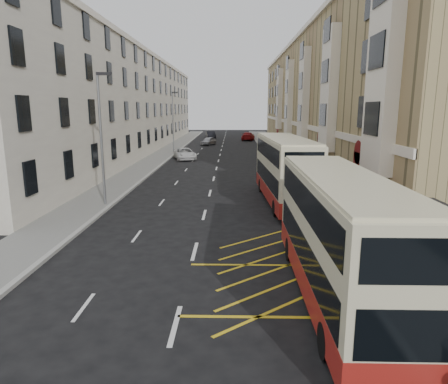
{
  "coord_description": "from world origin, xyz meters",
  "views": [
    {
      "loc": [
        1.61,
        -12.32,
        6.09
      ],
      "look_at": [
        1.21,
        7.04,
        1.98
      ],
      "focal_mm": 32.0,
      "sensor_mm": 36.0,
      "label": 1
    }
  ],
  "objects_px": {
    "street_lamp_far": "(173,119)",
    "pedestrian_near": "(420,286)",
    "pedestrian_far": "(359,222)",
    "car_dark": "(211,135)",
    "street_lamp_near": "(102,132)",
    "pedestrian_mid": "(401,238)",
    "car_red": "(248,136)",
    "double_decker_front": "(339,237)",
    "white_van": "(185,154)",
    "car_silver": "(208,141)",
    "double_decker_rear": "(285,170)"
  },
  "relations": [
    {
      "from": "pedestrian_mid",
      "to": "pedestrian_far",
      "type": "height_order",
      "value": "pedestrian_mid"
    },
    {
      "from": "pedestrian_near",
      "to": "double_decker_front",
      "type": "bearing_deg",
      "value": -33.22
    },
    {
      "from": "double_decker_rear",
      "to": "pedestrian_near",
      "type": "height_order",
      "value": "double_decker_rear"
    },
    {
      "from": "white_van",
      "to": "car_red",
      "type": "distance_m",
      "value": 30.14
    },
    {
      "from": "double_decker_front",
      "to": "car_red",
      "type": "height_order",
      "value": "double_decker_front"
    },
    {
      "from": "double_decker_rear",
      "to": "car_red",
      "type": "xyz_separation_m",
      "value": [
        -0.41,
        50.86,
        -1.4
      ]
    },
    {
      "from": "pedestrian_near",
      "to": "car_red",
      "type": "height_order",
      "value": "pedestrian_near"
    },
    {
      "from": "car_dark",
      "to": "car_red",
      "type": "relative_size",
      "value": 0.88
    },
    {
      "from": "double_decker_front",
      "to": "pedestrian_mid",
      "type": "relative_size",
      "value": 5.31
    },
    {
      "from": "pedestrian_mid",
      "to": "car_dark",
      "type": "relative_size",
      "value": 0.42
    },
    {
      "from": "street_lamp_near",
      "to": "car_dark",
      "type": "bearing_deg",
      "value": 86.23
    },
    {
      "from": "street_lamp_far",
      "to": "white_van",
      "type": "bearing_deg",
      "value": -71.39
    },
    {
      "from": "double_decker_rear",
      "to": "white_van",
      "type": "relative_size",
      "value": 2.2
    },
    {
      "from": "street_lamp_near",
      "to": "pedestrian_mid",
      "type": "distance_m",
      "value": 17.68
    },
    {
      "from": "street_lamp_far",
      "to": "pedestrian_near",
      "type": "xyz_separation_m",
      "value": [
        13.37,
        -43.61,
        -3.54
      ]
    },
    {
      "from": "pedestrian_mid",
      "to": "double_decker_rear",
      "type": "bearing_deg",
      "value": 109.02
    },
    {
      "from": "car_dark",
      "to": "pedestrian_far",
      "type": "bearing_deg",
      "value": -90.76
    },
    {
      "from": "double_decker_front",
      "to": "pedestrian_far",
      "type": "bearing_deg",
      "value": 66.55
    },
    {
      "from": "street_lamp_far",
      "to": "pedestrian_far",
      "type": "bearing_deg",
      "value": -69.51
    },
    {
      "from": "pedestrian_near",
      "to": "car_dark",
      "type": "distance_m",
      "value": 69.52
    },
    {
      "from": "pedestrian_far",
      "to": "car_red",
      "type": "height_order",
      "value": "pedestrian_far"
    },
    {
      "from": "car_silver",
      "to": "car_red",
      "type": "bearing_deg",
      "value": 76.3
    },
    {
      "from": "pedestrian_near",
      "to": "pedestrian_far",
      "type": "height_order",
      "value": "pedestrian_near"
    },
    {
      "from": "pedestrian_far",
      "to": "car_silver",
      "type": "bearing_deg",
      "value": -39.18
    },
    {
      "from": "pedestrian_mid",
      "to": "street_lamp_far",
      "type": "bearing_deg",
      "value": 112.51
    },
    {
      "from": "street_lamp_far",
      "to": "car_dark",
      "type": "distance_m",
      "value": 25.78
    },
    {
      "from": "street_lamp_near",
      "to": "double_decker_front",
      "type": "height_order",
      "value": "street_lamp_near"
    },
    {
      "from": "car_silver",
      "to": "street_lamp_far",
      "type": "bearing_deg",
      "value": -87.41
    },
    {
      "from": "pedestrian_far",
      "to": "car_red",
      "type": "distance_m",
      "value": 58.86
    },
    {
      "from": "pedestrian_near",
      "to": "pedestrian_mid",
      "type": "bearing_deg",
      "value": -103.73
    },
    {
      "from": "double_decker_front",
      "to": "car_dark",
      "type": "bearing_deg",
      "value": 96.76
    },
    {
      "from": "double_decker_front",
      "to": "car_silver",
      "type": "xyz_separation_m",
      "value": [
        -7.35,
        54.2,
        -1.41
      ]
    },
    {
      "from": "car_silver",
      "to": "pedestrian_mid",
      "type": "bearing_deg",
      "value": -57.41
    },
    {
      "from": "pedestrian_near",
      "to": "white_van",
      "type": "xyz_separation_m",
      "value": [
        -11.07,
        36.78,
        -0.42
      ]
    },
    {
      "from": "pedestrian_mid",
      "to": "white_van",
      "type": "relative_size",
      "value": 0.4
    },
    {
      "from": "street_lamp_near",
      "to": "pedestrian_far",
      "type": "height_order",
      "value": "street_lamp_near"
    },
    {
      "from": "pedestrian_far",
      "to": "street_lamp_far",
      "type": "bearing_deg",
      "value": -29.97
    },
    {
      "from": "car_silver",
      "to": "street_lamp_near",
      "type": "bearing_deg",
      "value": -74.44
    },
    {
      "from": "street_lamp_near",
      "to": "car_dark",
      "type": "height_order",
      "value": "street_lamp_near"
    },
    {
      "from": "street_lamp_near",
      "to": "pedestrian_near",
      "type": "distance_m",
      "value": 19.4
    },
    {
      "from": "street_lamp_near",
      "to": "double_decker_rear",
      "type": "xyz_separation_m",
      "value": [
        11.35,
        1.18,
        -2.48
      ]
    },
    {
      "from": "street_lamp_far",
      "to": "car_dark",
      "type": "height_order",
      "value": "street_lamp_far"
    },
    {
      "from": "car_red",
      "to": "pedestrian_near",
      "type": "bearing_deg",
      "value": 100.81
    },
    {
      "from": "pedestrian_far",
      "to": "car_dark",
      "type": "xyz_separation_m",
      "value": [
        -10.1,
        61.98,
        -0.22
      ]
    },
    {
      "from": "street_lamp_far",
      "to": "double_decker_front",
      "type": "bearing_deg",
      "value": -74.94
    },
    {
      "from": "pedestrian_far",
      "to": "car_silver",
      "type": "relative_size",
      "value": 0.43
    },
    {
      "from": "car_dark",
      "to": "car_silver",
      "type": "bearing_deg",
      "value": -98.44
    },
    {
      "from": "street_lamp_far",
      "to": "pedestrian_mid",
      "type": "xyz_separation_m",
      "value": [
        14.54,
        -39.41,
        -3.52
      ]
    },
    {
      "from": "car_silver",
      "to": "double_decker_rear",
      "type": "bearing_deg",
      "value": -58.79
    },
    {
      "from": "double_decker_front",
      "to": "car_silver",
      "type": "height_order",
      "value": "double_decker_front"
    }
  ]
}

